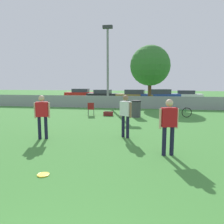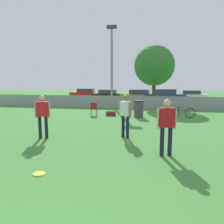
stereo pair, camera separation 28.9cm
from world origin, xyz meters
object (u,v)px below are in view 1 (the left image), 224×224
(bicycle_sideline, at_px, (179,112))
(parked_car_blue, at_px, (159,96))
(player_thrower_red, at_px, (169,123))
(parked_car_dark, at_px, (103,95))
(parked_car_red, at_px, (81,94))
(folding_chair_sideline, at_px, (91,108))
(player_receiver_white, at_px, (125,113))
(frisbee_disc, at_px, (43,175))
(gear_bag_sideline, at_px, (108,114))
(parked_car_white, at_px, (186,95))
(trash_bin, at_px, (136,109))
(light_pole, at_px, (108,59))
(player_defender_red, at_px, (42,113))
(tree_near_pole, at_px, (150,66))
(parked_car_tan, at_px, (135,96))

(bicycle_sideline, xyz_separation_m, parked_car_blue, (-0.72, 11.57, 0.39))
(player_thrower_red, relative_size, parked_car_dark, 0.42)
(parked_car_red, bearing_deg, folding_chair_sideline, -73.95)
(player_receiver_white, height_order, frisbee_disc, player_receiver_white)
(parked_car_blue, bearing_deg, gear_bag_sideline, -117.94)
(gear_bag_sideline, relative_size, parked_car_white, 0.15)
(parked_car_red, bearing_deg, frisbee_disc, -78.27)
(player_receiver_white, relative_size, player_thrower_red, 1.00)
(parked_car_dark, bearing_deg, player_receiver_white, -72.03)
(bicycle_sideline, height_order, trash_bin, trash_bin)
(player_receiver_white, height_order, folding_chair_sideline, player_receiver_white)
(light_pole, distance_m, gear_bag_sideline, 7.29)
(trash_bin, height_order, parked_car_red, parked_car_red)
(player_defender_red, height_order, bicycle_sideline, player_defender_red)
(frisbee_disc, distance_m, parked_car_blue, 21.81)
(folding_chair_sideline, height_order, gear_bag_sideline, folding_chair_sideline)
(frisbee_disc, bearing_deg, parked_car_red, 105.53)
(parked_car_white, bearing_deg, player_thrower_red, -93.88)
(parked_car_blue, bearing_deg, trash_bin, -108.83)
(frisbee_disc, bearing_deg, tree_near_pole, 80.66)
(player_defender_red, xyz_separation_m, parked_car_tan, (2.60, 18.10, -0.36))
(parked_car_tan, bearing_deg, frisbee_disc, -88.23)
(player_receiver_white, relative_size, parked_car_white, 0.42)
(light_pole, xyz_separation_m, player_receiver_white, (2.89, -11.57, -3.41))
(light_pole, bearing_deg, parked_car_red, 120.03)
(folding_chair_sideline, bearing_deg, light_pole, -102.76)
(trash_bin, xyz_separation_m, parked_car_blue, (2.07, 11.91, 0.17))
(player_receiver_white, distance_m, parked_car_blue, 17.55)
(parked_car_red, bearing_deg, bicycle_sideline, -57.47)
(tree_near_pole, xyz_separation_m, trash_bin, (-0.88, -6.46, -3.24))
(parked_car_dark, bearing_deg, light_pole, -71.35)
(light_pole, xyz_separation_m, parked_car_blue, (5.10, 5.84, -3.73))
(parked_car_red, distance_m, parked_car_dark, 4.38)
(bicycle_sideline, height_order, parked_car_blue, parked_car_blue)
(folding_chair_sideline, xyz_separation_m, parked_car_red, (-5.80, 16.08, 0.16))
(light_pole, xyz_separation_m, folding_chair_sideline, (-0.10, -5.86, -3.94))
(player_defender_red, xyz_separation_m, bicycle_sideline, (6.20, 6.62, -0.71))
(light_pole, height_order, parked_car_dark, light_pole)
(trash_bin, bearing_deg, gear_bag_sideline, 171.23)
(player_defender_red, xyz_separation_m, parked_car_white, (8.95, 21.15, -0.40))
(tree_near_pole, relative_size, parked_car_white, 1.34)
(parked_car_tan, bearing_deg, player_receiver_white, -83.49)
(frisbee_disc, xyz_separation_m, parked_car_tan, (0.95, 21.37, 0.68))
(player_thrower_red, bearing_deg, frisbee_disc, -163.20)
(player_thrower_red, relative_size, parked_car_red, 0.39)
(tree_near_pole, height_order, player_defender_red, tree_near_pole)
(frisbee_disc, relative_size, parked_car_white, 0.07)
(player_thrower_red, distance_m, parked_car_blue, 19.43)
(light_pole, distance_m, parked_car_dark, 9.07)
(bicycle_sideline, bearing_deg, parked_car_white, 72.97)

